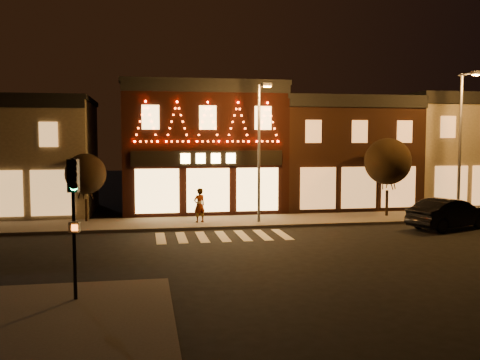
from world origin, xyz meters
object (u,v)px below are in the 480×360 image
object	(u,v)px
streetlamp_mid	(260,142)
pedestrian	(199,205)
traffic_signal_near	(74,201)
dark_sedan	(449,213)

from	to	relation	value
streetlamp_mid	pedestrian	bearing A→B (deg)	172.25
traffic_signal_near	pedestrian	size ratio (longest dim) A/B	2.15
streetlamp_mid	dark_sedan	world-z (taller)	streetlamp_mid
traffic_signal_near	dark_sedan	xyz separation A→B (m)	(17.87, 10.10, -2.21)
streetlamp_mid	traffic_signal_near	bearing A→B (deg)	-118.45
dark_sedan	pedestrian	world-z (taller)	pedestrian
traffic_signal_near	streetlamp_mid	distance (m)	15.43
traffic_signal_near	dark_sedan	world-z (taller)	traffic_signal_near
streetlamp_mid	dark_sedan	bearing A→B (deg)	-12.65
dark_sedan	pedestrian	bearing A→B (deg)	54.92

